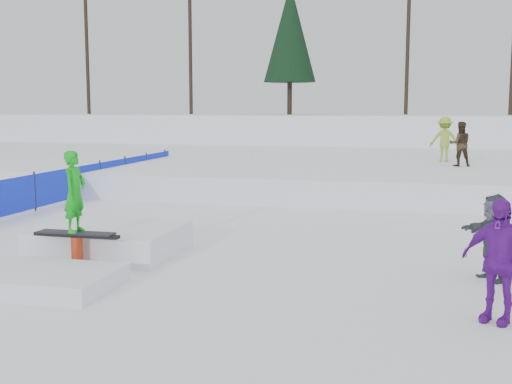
% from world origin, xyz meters
% --- Properties ---
extents(ground, '(120.00, 120.00, 0.00)m').
position_xyz_m(ground, '(0.00, 0.00, 0.00)').
color(ground, white).
extents(snow_berm, '(60.00, 14.00, 2.40)m').
position_xyz_m(snow_berm, '(0.00, 30.00, 1.20)').
color(snow_berm, white).
rests_on(snow_berm, ground).
extents(snow_midrise, '(50.00, 18.00, 0.80)m').
position_xyz_m(snow_midrise, '(0.00, 16.00, 0.40)').
color(snow_midrise, white).
rests_on(snow_midrise, ground).
extents(safety_fence, '(0.05, 16.00, 1.10)m').
position_xyz_m(safety_fence, '(-6.50, 6.60, 0.55)').
color(safety_fence, '#142ADA').
rests_on(safety_fence, ground).
extents(treeline, '(40.24, 4.22, 10.50)m').
position_xyz_m(treeline, '(6.18, 28.28, 7.45)').
color(treeline, black).
rests_on(treeline, snow_berm).
extents(walker_olive, '(0.84, 0.70, 1.56)m').
position_xyz_m(walker_olive, '(5.20, 12.65, 1.58)').
color(walker_olive, '#302516').
rests_on(walker_olive, snow_midrise).
extents(walker_ygreen, '(1.12, 0.68, 1.70)m').
position_xyz_m(walker_ygreen, '(4.75, 14.51, 1.65)').
color(walker_ygreen, '#8EAD2F').
rests_on(walker_ygreen, snow_midrise).
extents(spectator_purple, '(1.06, 0.83, 1.68)m').
position_xyz_m(spectator_purple, '(4.83, -2.05, 0.84)').
color(spectator_purple, '#67159B').
rests_on(spectator_purple, ground).
extents(spectator_dark, '(1.03, 1.38, 1.45)m').
position_xyz_m(spectator_dark, '(5.01, 0.17, 0.73)').
color(spectator_dark, '#3A4249').
rests_on(spectator_dark, ground).
extents(jib_rail_feature, '(2.60, 4.40, 2.11)m').
position_xyz_m(jib_rail_feature, '(-2.02, -0.35, 0.30)').
color(jib_rail_feature, white).
rests_on(jib_rail_feature, ground).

